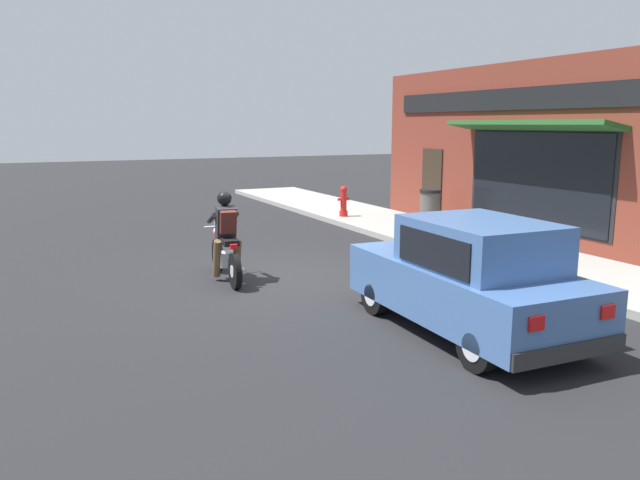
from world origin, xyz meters
TOP-DOWN VIEW (x-y plane):
  - ground_plane at (0.00, 0.00)m, footprint 80.00×80.00m
  - sidewalk_curb at (4.96, 3.00)m, footprint 2.60×22.00m
  - storefront_building at (6.49, 1.35)m, footprint 1.25×9.76m
  - motorcycle_with_rider at (-0.93, 0.29)m, footprint 0.59×2.02m
  - car_hatchback at (1.13, -3.94)m, footprint 1.75×3.83m
  - trash_bin at (5.36, 2.89)m, footprint 0.56×0.56m
  - fire_hydrant at (4.21, 5.54)m, footprint 0.36×0.24m

SIDE VIEW (x-z plane):
  - ground_plane at x=0.00m, z-range 0.00..0.00m
  - sidewalk_curb at x=4.96m, z-range 0.00..0.14m
  - fire_hydrant at x=4.21m, z-range 0.13..1.01m
  - trash_bin at x=5.36m, z-range 0.15..1.13m
  - motorcycle_with_rider at x=-0.93m, z-range -0.13..1.49m
  - car_hatchback at x=1.13m, z-range -0.02..1.55m
  - storefront_building at x=6.49m, z-range 0.01..4.21m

